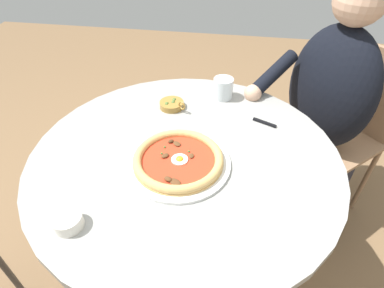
{
  "coord_description": "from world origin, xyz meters",
  "views": [
    {
      "loc": [
        -0.72,
        -0.14,
        1.37
      ],
      "look_at": [
        0.02,
        -0.02,
        0.74
      ],
      "focal_mm": 28.6,
      "sensor_mm": 36.0,
      "label": 1
    }
  ],
  "objects_px": {
    "steak_knife": "(257,120)",
    "diner_person": "(317,128)",
    "water_glass": "(223,90)",
    "cafe_chair_diner": "(338,120)",
    "pizza_on_plate": "(178,160)",
    "olive_pan": "(172,104)",
    "ramekin_capers": "(68,221)",
    "dining_table": "(186,184)"
  },
  "relations": [
    {
      "from": "pizza_on_plate",
      "to": "water_glass",
      "type": "distance_m",
      "value": 0.42
    },
    {
      "from": "steak_knife",
      "to": "diner_person",
      "type": "height_order",
      "value": "diner_person"
    },
    {
      "from": "water_glass",
      "to": "olive_pan",
      "type": "height_order",
      "value": "water_glass"
    },
    {
      "from": "cafe_chair_diner",
      "to": "dining_table",
      "type": "bearing_deg",
      "value": 131.94
    },
    {
      "from": "pizza_on_plate",
      "to": "water_glass",
      "type": "xyz_separation_m",
      "value": [
        0.41,
        -0.1,
        0.02
      ]
    },
    {
      "from": "dining_table",
      "to": "steak_knife",
      "type": "distance_m",
      "value": 0.35
    },
    {
      "from": "dining_table",
      "to": "steak_knife",
      "type": "relative_size",
      "value": 5.08
    },
    {
      "from": "ramekin_capers",
      "to": "olive_pan",
      "type": "relative_size",
      "value": 0.68
    },
    {
      "from": "water_glass",
      "to": "cafe_chair_diner",
      "type": "xyz_separation_m",
      "value": [
        0.22,
        -0.55,
        -0.24
      ]
    },
    {
      "from": "dining_table",
      "to": "cafe_chair_diner",
      "type": "distance_m",
      "value": 0.86
    },
    {
      "from": "pizza_on_plate",
      "to": "ramekin_capers",
      "type": "height_order",
      "value": "pizza_on_plate"
    },
    {
      "from": "water_glass",
      "to": "steak_knife",
      "type": "relative_size",
      "value": 0.42
    },
    {
      "from": "pizza_on_plate",
      "to": "steak_knife",
      "type": "xyz_separation_m",
      "value": [
        0.27,
        -0.24,
        -0.01
      ]
    },
    {
      "from": "olive_pan",
      "to": "cafe_chair_diner",
      "type": "distance_m",
      "value": 0.83
    },
    {
      "from": "pizza_on_plate",
      "to": "dining_table",
      "type": "bearing_deg",
      "value": -9.72
    },
    {
      "from": "olive_pan",
      "to": "cafe_chair_diner",
      "type": "height_order",
      "value": "cafe_chair_diner"
    },
    {
      "from": "pizza_on_plate",
      "to": "steak_knife",
      "type": "height_order",
      "value": "pizza_on_plate"
    },
    {
      "from": "water_glass",
      "to": "olive_pan",
      "type": "distance_m",
      "value": 0.21
    },
    {
      "from": "water_glass",
      "to": "ramekin_capers",
      "type": "xyz_separation_m",
      "value": [
        -0.67,
        0.32,
        -0.02
      ]
    },
    {
      "from": "pizza_on_plate",
      "to": "diner_person",
      "type": "relative_size",
      "value": 0.27
    },
    {
      "from": "pizza_on_plate",
      "to": "cafe_chair_diner",
      "type": "relative_size",
      "value": 0.37
    },
    {
      "from": "pizza_on_plate",
      "to": "ramekin_capers",
      "type": "bearing_deg",
      "value": 139.2
    },
    {
      "from": "pizza_on_plate",
      "to": "water_glass",
      "type": "height_order",
      "value": "water_glass"
    },
    {
      "from": "water_glass",
      "to": "pizza_on_plate",
      "type": "bearing_deg",
      "value": 166.4
    },
    {
      "from": "dining_table",
      "to": "olive_pan",
      "type": "height_order",
      "value": "olive_pan"
    },
    {
      "from": "dining_table",
      "to": "cafe_chair_diner",
      "type": "bearing_deg",
      "value": -48.06
    },
    {
      "from": "dining_table",
      "to": "diner_person",
      "type": "relative_size",
      "value": 0.84
    },
    {
      "from": "water_glass",
      "to": "diner_person",
      "type": "xyz_separation_m",
      "value": [
        0.12,
        -0.44,
        -0.23
      ]
    },
    {
      "from": "steak_knife",
      "to": "diner_person",
      "type": "bearing_deg",
      "value": -48.52
    },
    {
      "from": "water_glass",
      "to": "cafe_chair_diner",
      "type": "bearing_deg",
      "value": -68.15
    },
    {
      "from": "diner_person",
      "to": "cafe_chair_diner",
      "type": "height_order",
      "value": "diner_person"
    },
    {
      "from": "dining_table",
      "to": "olive_pan",
      "type": "distance_m",
      "value": 0.31
    },
    {
      "from": "olive_pan",
      "to": "dining_table",
      "type": "bearing_deg",
      "value": -159.03
    },
    {
      "from": "olive_pan",
      "to": "cafe_chair_diner",
      "type": "relative_size",
      "value": 0.13
    },
    {
      "from": "dining_table",
      "to": "steak_knife",
      "type": "bearing_deg",
      "value": -47.14
    },
    {
      "from": "water_glass",
      "to": "steak_knife",
      "type": "distance_m",
      "value": 0.2
    },
    {
      "from": "cafe_chair_diner",
      "to": "steak_knife",
      "type": "bearing_deg",
      "value": 131.43
    },
    {
      "from": "water_glass",
      "to": "olive_pan",
      "type": "xyz_separation_m",
      "value": [
        -0.1,
        0.18,
        -0.02
      ]
    },
    {
      "from": "dining_table",
      "to": "cafe_chair_diner",
      "type": "xyz_separation_m",
      "value": [
        0.57,
        -0.64,
        -0.05
      ]
    },
    {
      "from": "cafe_chair_diner",
      "to": "water_glass",
      "type": "bearing_deg",
      "value": 111.85
    },
    {
      "from": "pizza_on_plate",
      "to": "olive_pan",
      "type": "xyz_separation_m",
      "value": [
        0.31,
        0.09,
        -0.0
      ]
    },
    {
      "from": "cafe_chair_diner",
      "to": "olive_pan",
      "type": "bearing_deg",
      "value": 113.88
    }
  ]
}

